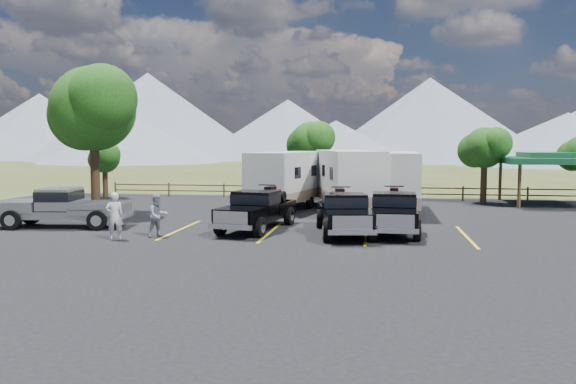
# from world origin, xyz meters

# --- Properties ---
(ground) EXTENTS (320.00, 320.00, 0.00)m
(ground) POSITION_xyz_m (0.00, 0.00, 0.00)
(ground) COLOR #3F4B20
(ground) RESTS_ON ground
(asphalt_lot) EXTENTS (44.00, 34.00, 0.04)m
(asphalt_lot) POSITION_xyz_m (0.00, 3.00, 0.02)
(asphalt_lot) COLOR black
(asphalt_lot) RESTS_ON ground
(stall_lines) EXTENTS (12.12, 5.50, 0.01)m
(stall_lines) POSITION_xyz_m (0.00, 4.00, 0.04)
(stall_lines) COLOR yellow
(stall_lines) RESTS_ON asphalt_lot
(tree_big_nw) EXTENTS (5.54, 5.18, 7.84)m
(tree_big_nw) POSITION_xyz_m (-12.55, 9.03, 5.60)
(tree_big_nw) COLOR black
(tree_big_nw) RESTS_ON ground
(tree_ne_a) EXTENTS (3.11, 2.92, 4.76)m
(tree_ne_a) POSITION_xyz_m (8.97, 17.01, 3.48)
(tree_ne_a) COLOR black
(tree_ne_a) RESTS_ON ground
(tree_north) EXTENTS (3.46, 3.24, 5.25)m
(tree_north) POSITION_xyz_m (-2.03, 19.02, 3.83)
(tree_north) COLOR black
(tree_north) RESTS_ON ground
(tree_nw_small) EXTENTS (2.59, 2.43, 3.85)m
(tree_nw_small) POSITION_xyz_m (-16.02, 17.01, 2.78)
(tree_nw_small) COLOR black
(tree_nw_small) RESTS_ON ground
(rail_fence) EXTENTS (36.12, 0.12, 1.00)m
(rail_fence) POSITION_xyz_m (2.00, 18.50, 0.61)
(rail_fence) COLOR brown
(rail_fence) RESTS_ON ground
(pavilion) EXTENTS (6.20, 6.20, 3.22)m
(pavilion) POSITION_xyz_m (13.00, 17.00, 2.79)
(pavilion) COLOR brown
(pavilion) RESTS_ON ground
(mountain_range) EXTENTS (209.00, 71.00, 20.00)m
(mountain_range) POSITION_xyz_m (-7.63, 105.98, 7.87)
(mountain_range) COLOR gray
(mountain_range) RESTS_ON ground
(rig_left) EXTENTS (2.76, 5.88, 1.89)m
(rig_left) POSITION_xyz_m (-2.68, 4.61, 0.95)
(rig_left) COLOR black
(rig_left) RESTS_ON asphalt_lot
(rig_center) EXTENTS (2.72, 5.87, 1.89)m
(rig_center) POSITION_xyz_m (1.07, 4.01, 0.95)
(rig_center) COLOR black
(rig_center) RESTS_ON asphalt_lot
(rig_right) EXTENTS (2.13, 5.72, 1.89)m
(rig_right) POSITION_xyz_m (3.14, 4.64, 0.95)
(rig_right) COLOR black
(rig_right) RESTS_ON asphalt_lot
(trailer_left) EXTENTS (4.06, 9.34, 3.24)m
(trailer_left) POSITION_xyz_m (-2.49, 12.66, 1.74)
(trailer_left) COLOR white
(trailer_left) RESTS_ON asphalt_lot
(trailer_center) EXTENTS (4.24, 9.64, 3.35)m
(trailer_center) POSITION_xyz_m (0.91, 11.33, 1.79)
(trailer_center) COLOR white
(trailer_center) RESTS_ON asphalt_lot
(trailer_right) EXTENTS (2.52, 9.34, 3.25)m
(trailer_right) POSITION_xyz_m (3.35, 11.69, 1.74)
(trailer_right) COLOR white
(trailer_right) RESTS_ON asphalt_lot
(pickup_silver) EXTENTS (6.04, 2.64, 1.75)m
(pickup_silver) POSITION_xyz_m (-11.41, 3.96, 0.95)
(pickup_silver) COLOR slate
(pickup_silver) RESTS_ON asphalt_lot
(person_a) EXTENTS (0.81, 0.72, 1.85)m
(person_a) POSITION_xyz_m (-7.64, 1.22, 0.97)
(person_a) COLOR silver
(person_a) RESTS_ON asphalt_lot
(person_b) EXTENTS (1.04, 1.06, 1.72)m
(person_b) POSITION_xyz_m (-6.23, 2.10, 0.90)
(person_b) COLOR gray
(person_b) RESTS_ON asphalt_lot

